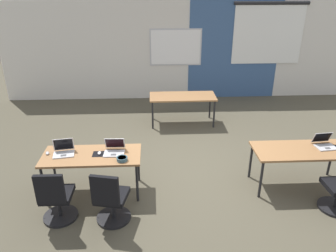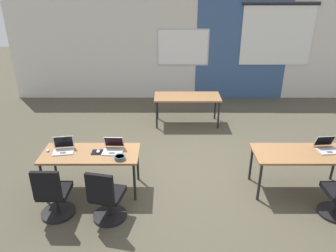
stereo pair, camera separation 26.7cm
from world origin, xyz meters
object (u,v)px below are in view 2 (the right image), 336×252
(chair_near_left_inner, at_px, (106,199))
(laptop_near_right_end, at_px, (326,147))
(mouse_near_left_inner, at_px, (98,151))
(mouse_near_left_end, at_px, (47,150))
(desk_near_left, at_px, (90,156))
(chair_near_left_end, at_px, (53,197))
(snack_bowl, at_px, (119,157))
(desk_near_right, at_px, (301,156))
(laptop_near_left_inner, at_px, (112,149))
(laptop_near_left_end, at_px, (63,148))
(desk_far_center, at_px, (187,98))

(chair_near_left_inner, bearing_deg, laptop_near_right_end, -153.74)
(mouse_near_left_inner, relative_size, mouse_near_left_end, 0.92)
(desk_near_left, relative_size, mouse_near_left_end, 14.20)
(mouse_near_left_inner, distance_m, laptop_near_right_end, 3.80)
(chair_near_left_end, height_order, laptop_near_right_end, laptop_near_right_end)
(mouse_near_left_end, xyz_separation_m, snack_bowl, (1.24, -0.27, 0.02))
(desk_near_right, bearing_deg, mouse_near_left_end, 179.24)
(mouse_near_left_inner, bearing_deg, laptop_near_right_end, 1.21)
(chair_near_left_inner, bearing_deg, desk_near_left, -52.37)
(mouse_near_left_end, bearing_deg, desk_near_right, -0.76)
(chair_near_left_end, bearing_deg, laptop_near_left_inner, -135.24)
(mouse_near_left_end, bearing_deg, laptop_near_left_inner, -0.05)
(chair_near_left_inner, xyz_separation_m, laptop_near_left_end, (-0.83, 0.85, 0.39))
(desk_far_center, relative_size, laptop_near_left_inner, 4.67)
(laptop_near_left_inner, height_order, snack_bowl, laptop_near_left_inner)
(chair_near_left_inner, bearing_deg, laptop_near_left_end, -33.38)
(desk_near_right, xyz_separation_m, mouse_near_left_end, (-4.22, 0.06, 0.08))
(laptop_near_right_end, bearing_deg, snack_bowl, 179.63)
(chair_near_left_end, bearing_deg, desk_far_center, -121.10)
(laptop_near_left_end, height_order, laptop_near_right_end, laptop_near_left_end)
(desk_near_left, bearing_deg, mouse_near_left_end, 175.56)
(desk_far_center, height_order, snack_bowl, snack_bowl)
(laptop_near_left_end, bearing_deg, chair_near_left_end, -97.21)
(chair_near_left_inner, height_order, laptop_near_right_end, laptop_near_right_end)
(chair_near_left_inner, relative_size, laptop_near_left_end, 2.50)
(laptop_near_left_end, relative_size, laptop_near_right_end, 1.03)
(laptop_near_left_end, bearing_deg, mouse_near_left_inner, -13.84)
(mouse_near_left_inner, xyz_separation_m, laptop_near_left_end, (-0.58, 0.05, 0.03))
(laptop_near_right_end, bearing_deg, mouse_near_left_end, 174.96)
(mouse_near_left_end, bearing_deg, chair_near_left_end, -69.33)
(laptop_near_right_end, bearing_deg, laptop_near_left_end, 174.94)
(snack_bowl, bearing_deg, laptop_near_right_end, 5.10)
(chair_near_left_inner, height_order, laptop_near_left_end, laptop_near_left_end)
(desk_near_left, height_order, mouse_near_left_inner, mouse_near_left_inner)
(chair_near_left_end, bearing_deg, mouse_near_left_inner, -126.76)
(mouse_near_left_inner, xyz_separation_m, mouse_near_left_end, (-0.85, 0.05, -0.00))
(mouse_near_left_inner, bearing_deg, laptop_near_left_inner, 10.42)
(desk_far_center, xyz_separation_m, mouse_near_left_end, (-2.47, -2.74, 0.08))
(mouse_near_left_inner, bearing_deg, mouse_near_left_end, 176.96)
(desk_far_center, xyz_separation_m, laptop_near_right_end, (2.18, -2.71, 0.11))
(chair_near_left_inner, height_order, mouse_near_left_end, chair_near_left_inner)
(laptop_near_left_inner, xyz_separation_m, chair_near_left_inner, (0.00, -0.84, -0.39))
(laptop_near_left_inner, distance_m, laptop_near_left_end, 0.82)
(desk_near_left, bearing_deg, laptop_near_left_end, 172.55)
(laptop_near_right_end, bearing_deg, chair_near_left_inner, -171.58)
(mouse_near_left_end, relative_size, chair_near_left_end, 0.12)
(laptop_near_left_end, xyz_separation_m, snack_bowl, (0.97, -0.27, -0.02))
(laptop_near_right_end, bearing_deg, desk_near_left, 175.85)
(desk_near_left, distance_m, snack_bowl, 0.57)
(mouse_near_left_inner, bearing_deg, chair_near_left_end, -127.44)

